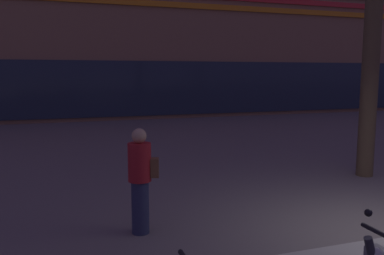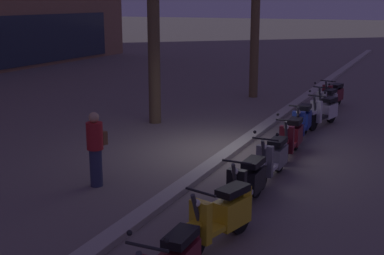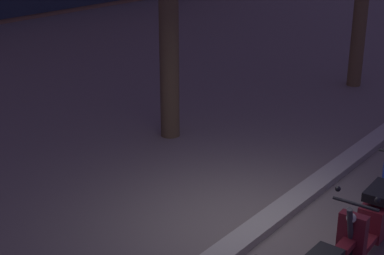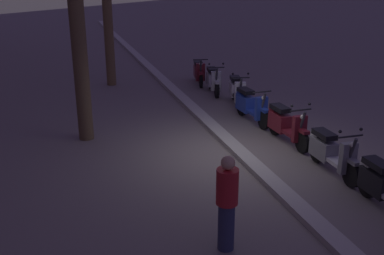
% 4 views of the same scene
% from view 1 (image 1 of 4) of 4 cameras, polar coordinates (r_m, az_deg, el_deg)
% --- Properties ---
extents(pedestrian_strolling_near_curb, '(0.46, 0.34, 1.58)m').
position_cam_1_polar(pedestrian_strolling_near_curb, '(6.00, -7.31, -7.18)').
color(pedestrian_strolling_near_curb, '#2D3351').
rests_on(pedestrian_strolling_near_curb, ground).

